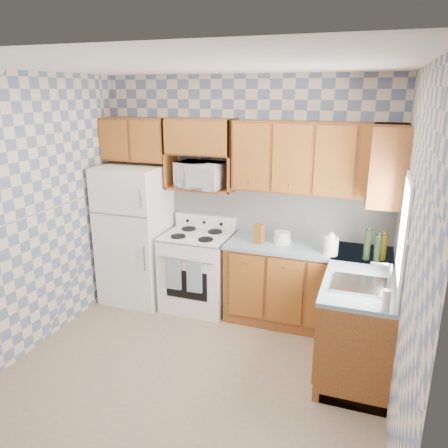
{
  "coord_description": "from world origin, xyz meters",
  "views": [
    {
      "loc": [
        1.43,
        -3.17,
        2.52
      ],
      "look_at": [
        0.05,
        0.75,
        1.25
      ],
      "focal_mm": 35.0,
      "sensor_mm": 36.0,
      "label": 1
    }
  ],
  "objects": [
    {
      "name": "bottle_0",
      "position": [
        1.42,
        1.11,
        1.07
      ],
      "size": [
        0.07,
        0.07,
        0.31
      ],
      "primitive_type": "cylinder",
      "color": "black",
      "rests_on": "countertop_back"
    },
    {
      "name": "countertop_right",
      "position": [
        1.4,
        0.8,
        0.9
      ],
      "size": [
        0.63,
        1.6,
        0.04
      ],
      "primitive_type": "cube",
      "color": "slate",
      "rests_on": "base_cabinets_right"
    },
    {
      "name": "electric_kettle",
      "position": [
        1.07,
        1.12,
        1.01
      ],
      "size": [
        0.14,
        0.14,
        0.18
      ],
      "primitive_type": "cylinder",
      "color": "white",
      "rests_on": "countertop_back"
    },
    {
      "name": "backsplash_back",
      "position": [
        0.4,
        1.59,
        1.2
      ],
      "size": [
        2.6,
        0.02,
        0.56
      ],
      "primitive_type": "cube",
      "color": "silver",
      "rests_on": "back_wall"
    },
    {
      "name": "bottle_2",
      "position": [
        1.57,
        1.15,
        1.05
      ],
      "size": [
        0.07,
        0.07,
        0.27
      ],
      "primitive_type": "cylinder",
      "color": "#604009",
      "rests_on": "countertop_back"
    },
    {
      "name": "refrigerator",
      "position": [
        -1.27,
        1.25,
        0.84
      ],
      "size": [
        0.75,
        0.7,
        1.68
      ],
      "primitive_type": "cube",
      "color": "white",
      "rests_on": "floor"
    },
    {
      "name": "base_cabinets_right",
      "position": [
        1.4,
        0.8,
        0.44
      ],
      "size": [
        0.6,
        1.6,
        0.88
      ],
      "primitive_type": "cube",
      "color": "#6A3111",
      "rests_on": "floor"
    },
    {
      "name": "microwave",
      "position": [
        -0.46,
        1.39,
        1.6
      ],
      "size": [
        0.58,
        0.43,
        0.3
      ],
      "primitive_type": "imported",
      "rotation": [
        0.0,
        0.0,
        -0.13
      ],
      "color": "white",
      "rests_on": "microwave_shelf"
    },
    {
      "name": "dish_towel_left",
      "position": [
        -0.62,
        0.93,
        0.54
      ],
      "size": [
        0.18,
        0.02,
        0.37
      ],
      "primitive_type": "cube",
      "color": "navy",
      "rests_on": "stove_body"
    },
    {
      "name": "right_wall",
      "position": [
        1.7,
        0.0,
        1.35
      ],
      "size": [
        0.02,
        3.2,
        2.7
      ],
      "primitive_type": "cube",
      "color": "slate",
      "rests_on": "ground"
    },
    {
      "name": "window",
      "position": [
        1.69,
        0.45,
        1.45
      ],
      "size": [
        0.02,
        0.66,
        0.86
      ],
      "primitive_type": "cube",
      "color": "white",
      "rests_on": "right_wall"
    },
    {
      "name": "food_containers",
      "position": [
        0.53,
        1.3,
        0.98
      ],
      "size": [
        0.19,
        0.19,
        0.13
      ],
      "primitive_type": null,
      "color": "beige",
      "rests_on": "countertop_back"
    },
    {
      "name": "floor",
      "position": [
        0.0,
        0.0,
        0.0
      ],
      "size": [
        3.4,
        3.4,
        0.0
      ],
      "primitive_type": "plane",
      "color": "#78644F",
      "rests_on": "ground"
    },
    {
      "name": "knife_block",
      "position": [
        0.29,
        1.23,
        1.03
      ],
      "size": [
        0.11,
        0.11,
        0.21
      ],
      "primitive_type": "cube",
      "rotation": [
        0.0,
        0.0,
        -0.18
      ],
      "color": "brown",
      "rests_on": "countertop_back"
    },
    {
      "name": "base_cabinets_back",
      "position": [
        0.82,
        1.3,
        0.44
      ],
      "size": [
        1.75,
        0.6,
        0.88
      ],
      "primitive_type": "cube",
      "color": "#6A3111",
      "rests_on": "floor"
    },
    {
      "name": "countertop_back",
      "position": [
        0.82,
        1.3,
        0.9
      ],
      "size": [
        1.77,
        0.63,
        0.04
      ],
      "primitive_type": "cube",
      "color": "slate",
      "rests_on": "base_cabinets_back"
    },
    {
      "name": "upper_cabinets_right",
      "position": [
        1.53,
        1.25,
        1.85
      ],
      "size": [
        0.33,
        0.7,
        0.74
      ],
      "primitive_type": "cube",
      "color": "#6A3111",
      "rests_on": "right_wall"
    },
    {
      "name": "soap_bottle",
      "position": [
        1.6,
        0.05,
        1.01
      ],
      "size": [
        0.06,
        0.06,
        0.17
      ],
      "primitive_type": "cylinder",
      "color": "beige",
      "rests_on": "countertop_right"
    },
    {
      "name": "bottle_1",
      "position": [
        1.52,
        1.05,
        1.06
      ],
      "size": [
        0.07,
        0.07,
        0.29
      ],
      "primitive_type": "cylinder",
      "color": "black",
      "rests_on": "countertop_back"
    },
    {
      "name": "backsplash_right",
      "position": [
        1.69,
        0.8,
        1.2
      ],
      "size": [
        0.02,
        1.6,
        0.56
      ],
      "primitive_type": "cube",
      "color": "silver",
      "rests_on": "right_wall"
    },
    {
      "name": "stove_body",
      "position": [
        -0.47,
        1.28,
        0.45
      ],
      "size": [
        0.76,
        0.65,
        0.9
      ],
      "primitive_type": "cube",
      "color": "white",
      "rests_on": "floor"
    },
    {
      "name": "dish_towel_right",
      "position": [
        -0.36,
        0.93,
        0.54
      ],
      "size": [
        0.18,
        0.02,
        0.37
      ],
      "primitive_type": "cube",
      "color": "navy",
      "rests_on": "stove_body"
    },
    {
      "name": "microwave_shelf",
      "position": [
        -0.47,
        1.44,
        1.44
      ],
      "size": [
        0.8,
        0.33,
        0.03
      ],
      "primitive_type": "cube",
      "color": "#6A3111",
      "rests_on": "back_wall"
    },
    {
      "name": "upper_cabinets_back",
      "position": [
        0.82,
        1.44,
        1.85
      ],
      "size": [
        1.75,
        0.33,
        0.74
      ],
      "primitive_type": "cube",
      "color": "#6A3111",
      "rests_on": "back_wall"
    },
    {
      "name": "sink",
      "position": [
        1.4,
        0.45,
        0.93
      ],
      "size": [
        0.48,
        0.4,
        0.03
      ],
      "primitive_type": "cube",
      "color": "#B7B7BC",
      "rests_on": "countertop_right"
    },
    {
      "name": "back_wall",
      "position": [
        0.0,
        1.6,
        1.35
      ],
      "size": [
        3.4,
        0.02,
        2.7
      ],
      "primitive_type": "cube",
      "color": "slate",
      "rests_on": "ground"
    },
    {
      "name": "upper_cabinets_fridge",
      "position": [
        -1.29,
        1.44,
        1.97
      ],
      "size": [
        0.82,
        0.33,
        0.5
      ],
      "primitive_type": "cube",
      "color": "#6A3111",
      "rests_on": "back_wall"
    },
    {
      "name": "cooktop",
      "position": [
        -0.47,
        1.28,
        0.91
      ],
      "size": [
        0.76,
        0.65,
        0.02
      ],
      "primitive_type": "cube",
      "color": "silver",
      "rests_on": "stove_body"
    },
    {
      "name": "backguard",
      "position": [
        -0.47,
        1.55,
        1.0
      ],
      "size": [
        0.76,
        0.08,
        0.17
      ],
      "primitive_type": "cube",
      "color": "white",
      "rests_on": "cooktop"
    }
  ]
}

